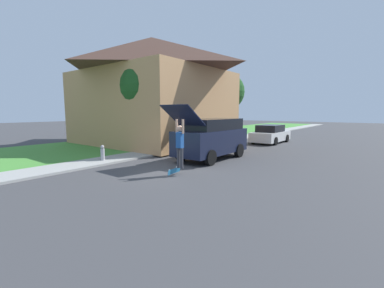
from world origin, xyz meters
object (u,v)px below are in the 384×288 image
Objects in this scene: skateboarder at (180,143)px; skateboard at (174,171)px; lawn_tree_far at (225,92)px; suv_parked at (212,137)px; lawn_tree_near at (146,87)px; fire_hydrant at (103,153)px; car_down_street at (270,134)px.

skateboard is at bearing -129.00° from skateboarder.
lawn_tree_far is 1.15× the size of suv_parked.
skateboarder is at bearing 51.00° from skateboard.
fire_hydrant is (1.08, -3.98, -3.62)m from lawn_tree_near.
lawn_tree_near reaches higher than skateboard.
car_down_street is 12.89m from skateboard.
suv_parked is 2.73× the size of skateboarder.
skateboard is (5.71, -3.78, -3.90)m from lawn_tree_near.
fire_hydrant is at bearing -177.61° from skateboard.
fire_hydrant is at bearing -175.43° from skateboarder.
suv_parked is 8.94m from car_down_street.
lawn_tree_far is at bearing 95.56° from fire_hydrant.
lawn_tree_near is 5.69m from suv_parked.
fire_hydrant is (-3.80, -4.10, -0.69)m from suv_parked.
lawn_tree_far is at bearing 167.27° from car_down_street.
lawn_tree_far is at bearing 91.67° from lawn_tree_near.
lawn_tree_near is 7.13× the size of skateboard.
skateboard is at bearing -66.71° from lawn_tree_far.
lawn_tree_far reaches higher than lawn_tree_near.
lawn_tree_near is 5.48m from fire_hydrant.
lawn_tree_near is at bearing 105.19° from fire_hydrant.
lawn_tree_far is 11.74m from suv_parked.
car_down_street is (-0.22, 8.92, -0.47)m from suv_parked.
car_down_street is at bearing 62.77° from lawn_tree_near.
car_down_street is 12.72m from skateboarder.
lawn_tree_far is 7.66× the size of skateboard.
lawn_tree_near is 7.88m from skateboard.
lawn_tree_far is 1.38× the size of car_down_street.
fire_hydrant is at bearing -74.81° from lawn_tree_near.
lawn_tree_near is at bearing -178.53° from suv_parked.
lawn_tree_far reaches higher than car_down_street.
fire_hydrant is (1.38, -14.14, -3.89)m from lawn_tree_far.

